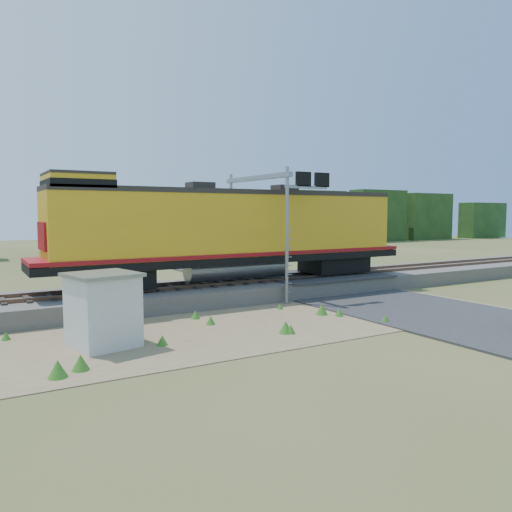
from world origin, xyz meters
TOP-DOWN VIEW (x-y plane):
  - ground at (0.00, 0.00)m, footprint 140.00×140.00m
  - ballast at (0.00, 6.00)m, footprint 70.00×5.00m
  - rails at (0.00, 6.00)m, footprint 70.00×1.54m
  - dirt_shoulder at (-2.00, 0.50)m, footprint 26.00×8.00m
  - road at (7.00, 0.74)m, footprint 7.00×66.00m
  - tree_line_north at (0.00, 38.00)m, footprint 130.00×3.00m
  - weed_clumps at (-3.50, 0.10)m, footprint 15.00×6.20m
  - locomotive at (1.40, 6.00)m, footprint 19.62×2.99m
  - shed at (-6.47, -0.05)m, footprint 2.43×2.43m
  - signal_gantry at (3.20, 5.35)m, footprint 2.57×6.20m

SIDE VIEW (x-z plane):
  - ground at x=0.00m, z-range 0.00..0.00m
  - weed_clumps at x=-3.50m, z-range -0.28..0.28m
  - dirt_shoulder at x=-2.00m, z-range 0.00..0.03m
  - road at x=7.00m, z-range -0.34..0.52m
  - ballast at x=0.00m, z-range 0.00..0.80m
  - rails at x=0.00m, z-range 0.80..0.96m
  - shed at x=-6.47m, z-range 0.02..2.44m
  - tree_line_north at x=0.00m, z-range -0.18..6.32m
  - locomotive at x=1.40m, z-range 0.93..5.99m
  - signal_gantry at x=3.20m, z-range 1.66..8.15m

